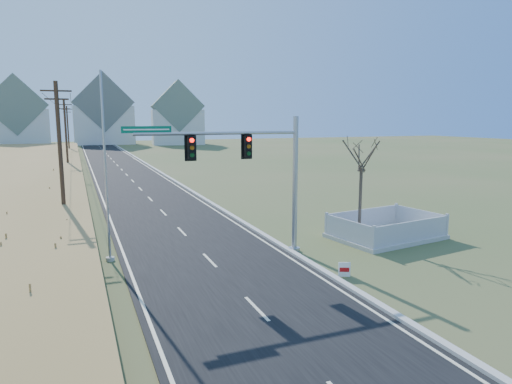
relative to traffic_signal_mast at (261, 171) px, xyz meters
The scene contains 14 objects.
ground 6.43m from the traffic_signal_mast, 123.20° to the right, with size 260.00×260.00×0.00m, color #405428.
road 46.22m from the traffic_signal_mast, 93.30° to the left, with size 8.00×180.00×0.06m, color black.
curb 46.16m from the traffic_signal_mast, 88.13° to the left, with size 0.30×180.00×0.18m, color #B2AFA8.
utility_pole_near 14.28m from the traffic_signal_mast, 129.89° to the left, with size 1.80×0.26×9.00m.
utility_pole_mid 41.96m from the traffic_signal_mast, 102.60° to the left, with size 1.80×0.26×9.00m.
utility_pole_far 71.54m from the traffic_signal_mast, 97.35° to the left, with size 1.80×0.26×9.00m.
condo_nnw 106.02m from the traffic_signal_mast, 101.24° to the left, with size 14.93×11.17×17.03m.
condo_n 108.00m from the traffic_signal_mast, 90.35° to the left, with size 15.27×10.20×18.54m.
condo_ne 101.48m from the traffic_signal_mast, 80.15° to the left, with size 14.12×10.51×16.52m.
traffic_signal_mast is the anchor object (origin of this frame).
fence_enclosure 8.80m from the traffic_signal_mast, ahead, with size 6.43×4.86×1.34m.
open_sign 6.15m from the traffic_signal_mast, 63.90° to the right, with size 0.49×0.25×0.64m.
flagpole 7.30m from the traffic_signal_mast, 165.44° to the left, with size 0.40×0.40×8.86m.
bare_tree 6.55m from the traffic_signal_mast, ahead, with size 2.27×2.27×6.02m.
Camera 1 is at (-5.68, -16.18, 6.70)m, focal length 32.00 mm.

